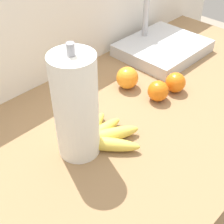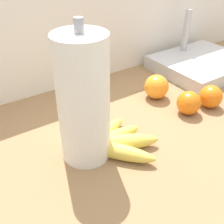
# 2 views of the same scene
# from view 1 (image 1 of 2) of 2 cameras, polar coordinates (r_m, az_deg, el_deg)

# --- Properties ---
(counter) EXTENTS (1.55, 0.73, 0.95)m
(counter) POSITION_cam_1_polar(r_m,az_deg,el_deg) (1.36, 3.87, -16.16)
(counter) COLOR olive
(counter) RESTS_ON ground
(wall_back) EXTENTS (1.95, 0.06, 1.30)m
(wall_back) POSITION_cam_1_polar(r_m,az_deg,el_deg) (1.42, -7.94, -2.68)
(wall_back) COLOR silver
(wall_back) RESTS_ON ground
(banana_bunch) EXTENTS (0.21, 0.21, 0.04)m
(banana_bunch) POSITION_cam_1_polar(r_m,az_deg,el_deg) (0.90, -2.20, -4.52)
(banana_bunch) COLOR #DEC34C
(banana_bunch) RESTS_ON counter
(orange_right) EXTENTS (0.07, 0.07, 0.07)m
(orange_right) POSITION_cam_1_polar(r_m,az_deg,el_deg) (1.06, 8.32, 3.78)
(orange_right) COLOR orange
(orange_right) RESTS_ON counter
(orange_back_left) EXTENTS (0.08, 0.08, 0.08)m
(orange_back_left) POSITION_cam_1_polar(r_m,az_deg,el_deg) (1.11, 2.78, 6.20)
(orange_back_left) COLOR orange
(orange_back_left) RESTS_ON counter
(orange_back_right) EXTENTS (0.07, 0.07, 0.07)m
(orange_back_right) POSITION_cam_1_polar(r_m,az_deg,el_deg) (1.11, 11.52, 5.21)
(orange_back_right) COLOR orange
(orange_back_right) RESTS_ON counter
(paper_towel_roll) EXTENTS (0.11, 0.11, 0.33)m
(paper_towel_roll) POSITION_cam_1_polar(r_m,az_deg,el_deg) (0.80, -6.53, 0.82)
(paper_towel_roll) COLOR white
(paper_towel_roll) RESTS_ON counter
(sink_basin) EXTENTS (0.33, 0.28, 0.21)m
(sink_basin) POSITION_cam_1_polar(r_m,az_deg,el_deg) (1.34, 9.07, 11.44)
(sink_basin) COLOR #B7BABF
(sink_basin) RESTS_ON counter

